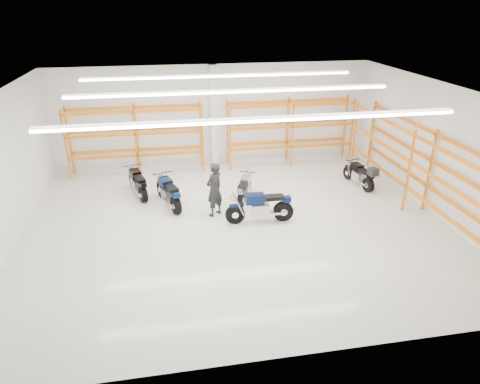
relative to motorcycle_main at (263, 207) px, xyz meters
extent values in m
plane|color=beige|center=(-0.92, -0.07, -0.54)|extent=(14.00, 14.00, 0.00)
cube|color=white|center=(-0.92, 5.93, 1.71)|extent=(14.00, 0.02, 4.50)
cube|color=white|center=(-0.92, -6.07, 1.71)|extent=(14.00, 0.02, 4.50)
cube|color=white|center=(-7.92, -0.07, 1.71)|extent=(0.02, 12.00, 4.50)
cube|color=white|center=(6.08, -0.07, 1.71)|extent=(0.02, 12.00, 4.50)
cube|color=white|center=(-0.92, -0.07, 3.96)|extent=(14.00, 12.00, 0.02)
cube|color=white|center=(-0.92, -3.07, 3.86)|extent=(10.00, 0.22, 0.10)
cube|color=white|center=(-0.92, 0.43, 3.86)|extent=(10.00, 0.22, 0.10)
cube|color=white|center=(-0.92, 3.43, 3.86)|extent=(10.00, 0.22, 0.10)
cylinder|color=black|center=(-0.94, 0.04, -0.21)|extent=(0.67, 0.16, 0.67)
cylinder|color=black|center=(0.72, -0.03, -0.20)|extent=(0.70, 0.23, 0.69)
cylinder|color=silver|center=(-0.94, 0.04, -0.21)|extent=(0.23, 0.16, 0.22)
cylinder|color=silver|center=(0.72, -0.03, -0.20)|extent=(0.25, 0.23, 0.24)
cube|color=#091437|center=(-0.94, 0.04, 0.13)|extent=(0.41, 0.18, 0.07)
cube|color=#B7B7BC|center=(-0.08, 0.01, -0.07)|extent=(0.59, 0.42, 0.42)
cube|color=#A5A5AA|center=(0.34, -0.01, -0.18)|extent=(0.78, 0.16, 0.09)
cube|color=#091437|center=(-0.28, 0.01, 0.35)|extent=(0.64, 0.40, 0.31)
cube|color=black|center=(0.34, -0.01, 0.35)|extent=(0.75, 0.36, 0.13)
cube|color=#091437|center=(0.81, -0.03, 0.26)|extent=(0.30, 0.26, 0.18)
cylinder|color=black|center=(-0.66, 0.03, 0.59)|extent=(0.07, 0.78, 0.04)
sphere|color=silver|center=(-0.99, 0.04, 0.42)|extent=(0.21, 0.21, 0.21)
cylinder|color=silver|center=(0.38, -0.19, -0.18)|extent=(0.84, 0.13, 0.10)
cylinder|color=black|center=(-4.52, 3.79, -0.23)|extent=(0.30, 0.62, 0.61)
cylinder|color=black|center=(-4.05, 2.34, -0.22)|extent=(0.37, 0.66, 0.63)
cylinder|color=silver|center=(-4.52, 3.79, -0.23)|extent=(0.20, 0.24, 0.20)
cylinder|color=silver|center=(-4.05, 2.34, -0.22)|extent=(0.26, 0.28, 0.22)
cube|color=black|center=(-4.52, 3.79, 0.07)|extent=(0.26, 0.40, 0.06)
cube|color=#B7B7BC|center=(-4.28, 3.03, -0.11)|extent=(0.51, 0.62, 0.39)
cube|color=#A5A5AA|center=(-4.16, 2.67, -0.21)|extent=(0.34, 0.72, 0.08)
cube|color=black|center=(-4.33, 3.21, 0.28)|extent=(0.51, 0.65, 0.29)
cube|color=black|center=(-4.16, 2.67, 0.28)|extent=(0.50, 0.73, 0.12)
cube|color=black|center=(-4.02, 2.26, 0.19)|extent=(0.29, 0.32, 0.16)
cylinder|color=black|center=(-4.44, 3.54, 0.50)|extent=(0.69, 0.25, 0.04)
sphere|color=silver|center=(-4.53, 3.83, 0.34)|extent=(0.19, 0.19, 0.19)
cylinder|color=silver|center=(-4.30, 2.58, -0.21)|extent=(0.32, 0.76, 0.09)
cylinder|color=black|center=(-3.39, 2.65, -0.22)|extent=(0.33, 0.65, 0.64)
cylinder|color=black|center=(-2.88, 1.14, -0.21)|extent=(0.39, 0.69, 0.66)
cylinder|color=silver|center=(-3.39, 2.65, -0.22)|extent=(0.21, 0.25, 0.21)
cylinder|color=silver|center=(-2.88, 1.14, -0.21)|extent=(0.28, 0.29, 0.23)
cube|color=#081F45|center=(-3.39, 2.65, 0.10)|extent=(0.27, 0.42, 0.06)
cube|color=#B7B7BC|center=(-3.13, 1.86, -0.09)|extent=(0.54, 0.65, 0.41)
cube|color=#A5A5AA|center=(-3.00, 1.48, -0.20)|extent=(0.36, 0.75, 0.09)
cube|color=#081F45|center=(-3.19, 2.05, 0.31)|extent=(0.53, 0.68, 0.30)
cube|color=black|center=(-3.00, 1.48, 0.31)|extent=(0.53, 0.77, 0.13)
cube|color=#081F45|center=(-2.85, 1.05, 0.23)|extent=(0.31, 0.34, 0.17)
cylinder|color=black|center=(-3.30, 2.39, 0.55)|extent=(0.72, 0.28, 0.04)
sphere|color=silver|center=(-3.41, 2.69, 0.38)|extent=(0.20, 0.20, 0.20)
cylinder|color=silver|center=(-3.15, 1.38, -0.20)|extent=(0.35, 0.79, 0.10)
cylinder|color=black|center=(0.01, 2.51, -0.26)|extent=(0.32, 0.56, 0.56)
cylinder|color=black|center=(-0.53, 1.23, -0.25)|extent=(0.38, 0.59, 0.57)
cylinder|color=silver|center=(0.01, 2.51, -0.26)|extent=(0.19, 0.22, 0.19)
cylinder|color=silver|center=(-0.53, 1.23, -0.25)|extent=(0.25, 0.26, 0.20)
cube|color=#96979C|center=(0.01, 2.51, 0.02)|extent=(0.26, 0.36, 0.06)
cube|color=#B7B7BC|center=(-0.27, 1.85, -0.15)|extent=(0.49, 0.57, 0.35)
cube|color=#A5A5AA|center=(-0.41, 1.52, -0.24)|extent=(0.35, 0.64, 0.07)
cube|color=#96979C|center=(-0.21, 2.00, 0.20)|extent=(0.49, 0.60, 0.26)
cube|color=black|center=(-0.41, 1.52, 0.20)|extent=(0.49, 0.67, 0.11)
cube|color=#96979C|center=(-0.56, 1.16, 0.13)|extent=(0.28, 0.30, 0.15)
cylinder|color=black|center=(-0.09, 2.29, 0.40)|extent=(0.61, 0.28, 0.03)
sphere|color=silver|center=(0.02, 2.55, 0.26)|extent=(0.18, 0.18, 0.18)
cylinder|color=silver|center=(-0.56, 1.54, -0.24)|extent=(0.34, 0.67, 0.08)
cylinder|color=black|center=(4.41, 3.10, -0.26)|extent=(0.21, 0.57, 0.56)
cylinder|color=black|center=(4.68, 1.72, -0.25)|extent=(0.27, 0.60, 0.58)
cylinder|color=silver|center=(4.41, 3.10, -0.26)|extent=(0.16, 0.21, 0.19)
cylinder|color=silver|center=(4.68, 1.72, -0.25)|extent=(0.22, 0.24, 0.21)
cube|color=black|center=(4.41, 3.10, 0.02)|extent=(0.20, 0.36, 0.06)
cube|color=#B7B7BC|center=(4.55, 2.38, -0.15)|extent=(0.42, 0.54, 0.36)
cube|color=#A5A5AA|center=(4.62, 2.03, -0.24)|extent=(0.23, 0.66, 0.07)
cube|color=black|center=(4.52, 2.55, 0.21)|extent=(0.41, 0.57, 0.26)
cube|color=black|center=(4.62, 2.03, 0.21)|extent=(0.39, 0.66, 0.11)
cube|color=black|center=(4.69, 1.65, 0.13)|extent=(0.25, 0.28, 0.15)
cylinder|color=black|center=(4.46, 2.86, 0.41)|extent=(0.65, 0.16, 0.03)
sphere|color=silver|center=(4.41, 3.14, 0.26)|extent=(0.18, 0.18, 0.18)
cylinder|color=silver|center=(4.48, 1.97, -0.24)|extent=(0.21, 0.70, 0.08)
cube|color=black|center=(4.71, 1.54, 0.38)|extent=(0.38, 0.41, 0.28)
imported|color=black|center=(-1.54, 0.80, 0.43)|extent=(0.84, 0.81, 1.95)
cube|color=white|center=(-0.92, 5.75, 1.71)|extent=(0.32, 0.32, 4.50)
cube|color=orange|center=(-7.12, 5.81, 0.96)|extent=(0.07, 0.07, 3.00)
cube|color=orange|center=(-7.12, 5.01, 0.96)|extent=(0.07, 0.07, 3.00)
cube|color=orange|center=(-4.32, 5.81, 0.96)|extent=(0.07, 0.07, 3.00)
cube|color=orange|center=(-4.32, 5.01, 0.96)|extent=(0.07, 0.07, 3.00)
cube|color=orange|center=(-1.52, 5.81, 0.96)|extent=(0.07, 0.07, 3.00)
cube|color=orange|center=(-1.52, 5.01, 0.96)|extent=(0.07, 0.07, 3.00)
cube|color=orange|center=(-4.32, 5.81, 0.40)|extent=(5.60, 0.07, 0.12)
cube|color=orange|center=(-4.32, 5.01, 0.40)|extent=(5.60, 0.07, 0.12)
cube|color=orange|center=(-4.32, 5.81, 1.34)|extent=(5.60, 0.07, 0.12)
cube|color=orange|center=(-4.32, 5.01, 1.34)|extent=(5.60, 0.07, 0.12)
cube|color=orange|center=(-4.32, 5.81, 2.27)|extent=(5.60, 0.07, 0.12)
cube|color=orange|center=(-4.32, 5.01, 2.27)|extent=(5.60, 0.07, 0.12)
cube|color=orange|center=(-0.32, 5.81, 0.96)|extent=(0.07, 0.07, 3.00)
cube|color=orange|center=(-0.32, 5.01, 0.96)|extent=(0.07, 0.07, 3.00)
cube|color=orange|center=(2.48, 5.81, 0.96)|extent=(0.07, 0.07, 3.00)
cube|color=orange|center=(2.48, 5.01, 0.96)|extent=(0.07, 0.07, 3.00)
cube|color=orange|center=(5.28, 5.81, 0.96)|extent=(0.07, 0.07, 3.00)
cube|color=orange|center=(5.28, 5.01, 0.96)|extent=(0.07, 0.07, 3.00)
cube|color=orange|center=(2.48, 5.81, 0.40)|extent=(5.60, 0.07, 0.12)
cube|color=orange|center=(2.48, 5.01, 0.40)|extent=(5.60, 0.07, 0.12)
cube|color=orange|center=(2.48, 5.81, 1.34)|extent=(5.60, 0.07, 0.12)
cube|color=orange|center=(2.48, 5.01, 1.34)|extent=(5.60, 0.07, 0.12)
cube|color=orange|center=(2.48, 5.81, 2.27)|extent=(5.60, 0.07, 0.12)
cube|color=orange|center=(2.48, 5.01, 2.27)|extent=(5.60, 0.07, 0.12)
cube|color=orange|center=(5.96, -0.07, 0.96)|extent=(0.07, 0.07, 3.00)
cube|color=orange|center=(5.16, -0.07, 0.96)|extent=(0.07, 0.07, 3.00)
cube|color=orange|center=(5.96, 4.43, 0.96)|extent=(0.07, 0.07, 3.00)
cube|color=orange|center=(5.16, 4.43, 0.96)|extent=(0.07, 0.07, 3.00)
cube|color=orange|center=(5.96, -0.07, 0.40)|extent=(0.07, 9.00, 0.12)
cube|color=orange|center=(5.16, -0.07, 0.40)|extent=(0.07, 9.00, 0.12)
cube|color=orange|center=(5.96, -0.07, 1.34)|extent=(0.07, 9.00, 0.12)
cube|color=orange|center=(5.16, -0.07, 1.34)|extent=(0.07, 9.00, 0.12)
cube|color=orange|center=(5.96, -0.07, 2.27)|extent=(0.07, 9.00, 0.12)
cube|color=orange|center=(5.16, -0.07, 2.27)|extent=(0.07, 9.00, 0.12)
camera|label=1|loc=(-3.05, -12.65, 6.40)|focal=32.00mm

